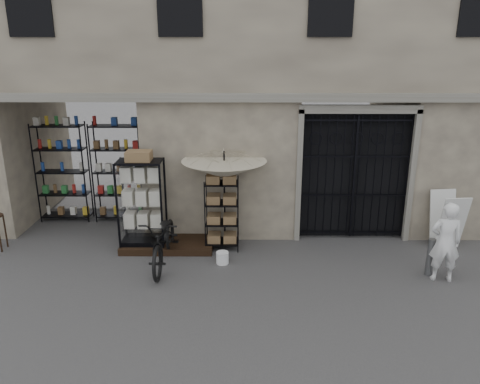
{
  "coord_description": "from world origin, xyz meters",
  "views": [
    {
      "loc": [
        -0.74,
        -7.95,
        4.34
      ],
      "look_at": [
        -0.8,
        1.4,
        1.35
      ],
      "focal_mm": 35.0,
      "sensor_mm": 36.0,
      "label": 1
    }
  ],
  "objects_px": {
    "bicycle": "(166,264)",
    "steel_bollard": "(430,257)",
    "white_bucket": "(222,258)",
    "shopkeeper": "(440,279)",
    "wire_rack": "(222,215)",
    "display_cabinet": "(142,207)",
    "easel_sign": "(447,220)",
    "market_umbrella": "(224,165)"
  },
  "relations": [
    {
      "from": "display_cabinet",
      "to": "steel_bollard",
      "type": "height_order",
      "value": "display_cabinet"
    },
    {
      "from": "wire_rack",
      "to": "shopkeeper",
      "type": "bearing_deg",
      "value": -29.54
    },
    {
      "from": "display_cabinet",
      "to": "shopkeeper",
      "type": "distance_m",
      "value": 6.2
    },
    {
      "from": "wire_rack",
      "to": "easel_sign",
      "type": "distance_m",
      "value": 4.93
    },
    {
      "from": "shopkeeper",
      "to": "easel_sign",
      "type": "relative_size",
      "value": 1.26
    },
    {
      "from": "display_cabinet",
      "to": "bicycle",
      "type": "height_order",
      "value": "display_cabinet"
    },
    {
      "from": "bicycle",
      "to": "display_cabinet",
      "type": "bearing_deg",
      "value": 128.05
    },
    {
      "from": "shopkeeper",
      "to": "easel_sign",
      "type": "bearing_deg",
      "value": -107.69
    },
    {
      "from": "display_cabinet",
      "to": "bicycle",
      "type": "relative_size",
      "value": 0.96
    },
    {
      "from": "white_bucket",
      "to": "steel_bollard",
      "type": "bearing_deg",
      "value": -6.69
    },
    {
      "from": "bicycle",
      "to": "steel_bollard",
      "type": "bearing_deg",
      "value": -3.43
    },
    {
      "from": "display_cabinet",
      "to": "wire_rack",
      "type": "distance_m",
      "value": 1.72
    },
    {
      "from": "steel_bollard",
      "to": "shopkeeper",
      "type": "height_order",
      "value": "steel_bollard"
    },
    {
      "from": "market_umbrella",
      "to": "bicycle",
      "type": "xyz_separation_m",
      "value": [
        -1.19,
        -0.97,
        -1.86
      ]
    },
    {
      "from": "display_cabinet",
      "to": "easel_sign",
      "type": "relative_size",
      "value": 1.62
    },
    {
      "from": "market_umbrella",
      "to": "bicycle",
      "type": "relative_size",
      "value": 1.25
    },
    {
      "from": "display_cabinet",
      "to": "market_umbrella",
      "type": "distance_m",
      "value": 1.98
    },
    {
      "from": "white_bucket",
      "to": "shopkeeper",
      "type": "bearing_deg",
      "value": -9.01
    },
    {
      "from": "display_cabinet",
      "to": "shopkeeper",
      "type": "relative_size",
      "value": 1.28
    },
    {
      "from": "display_cabinet",
      "to": "wire_rack",
      "type": "xyz_separation_m",
      "value": [
        1.71,
        0.06,
        -0.2
      ]
    },
    {
      "from": "wire_rack",
      "to": "easel_sign",
      "type": "height_order",
      "value": "wire_rack"
    },
    {
      "from": "white_bucket",
      "to": "wire_rack",
      "type": "bearing_deg",
      "value": 92.69
    },
    {
      "from": "white_bucket",
      "to": "easel_sign",
      "type": "bearing_deg",
      "value": 9.51
    },
    {
      "from": "white_bucket",
      "to": "shopkeeper",
      "type": "relative_size",
      "value": 0.16
    },
    {
      "from": "wire_rack",
      "to": "market_umbrella",
      "type": "height_order",
      "value": "market_umbrella"
    },
    {
      "from": "wire_rack",
      "to": "white_bucket",
      "type": "xyz_separation_m",
      "value": [
        0.04,
        -0.77,
        -0.66
      ]
    },
    {
      "from": "bicycle",
      "to": "steel_bollard",
      "type": "relative_size",
      "value": 2.74
    },
    {
      "from": "steel_bollard",
      "to": "easel_sign",
      "type": "distance_m",
      "value": 1.56
    },
    {
      "from": "display_cabinet",
      "to": "easel_sign",
      "type": "bearing_deg",
      "value": -12.55
    },
    {
      "from": "market_umbrella",
      "to": "bicycle",
      "type": "bearing_deg",
      "value": -140.7
    },
    {
      "from": "bicycle",
      "to": "easel_sign",
      "type": "relative_size",
      "value": 1.68
    },
    {
      "from": "display_cabinet",
      "to": "shopkeeper",
      "type": "bearing_deg",
      "value": -26.52
    },
    {
      "from": "steel_bollard",
      "to": "market_umbrella",
      "type": "bearing_deg",
      "value": 161.01
    },
    {
      "from": "steel_bollard",
      "to": "shopkeeper",
      "type": "xyz_separation_m",
      "value": [
        0.16,
        -0.19,
        -0.38
      ]
    },
    {
      "from": "bicycle",
      "to": "white_bucket",
      "type": "bearing_deg",
      "value": 4.0
    },
    {
      "from": "shopkeeper",
      "to": "steel_bollard",
      "type": "bearing_deg",
      "value": -43.39
    },
    {
      "from": "bicycle",
      "to": "easel_sign",
      "type": "bearing_deg",
      "value": 9.39
    },
    {
      "from": "wire_rack",
      "to": "easel_sign",
      "type": "relative_size",
      "value": 1.29
    },
    {
      "from": "white_bucket",
      "to": "bicycle",
      "type": "height_order",
      "value": "bicycle"
    },
    {
      "from": "shopkeeper",
      "to": "display_cabinet",
      "type": "bearing_deg",
      "value": -6.39
    },
    {
      "from": "wire_rack",
      "to": "market_umbrella",
      "type": "relative_size",
      "value": 0.62
    },
    {
      "from": "display_cabinet",
      "to": "wire_rack",
      "type": "bearing_deg",
      "value": -11.57
    }
  ]
}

